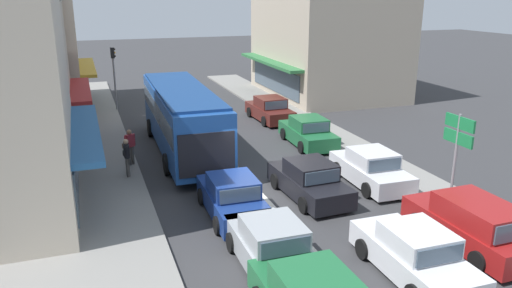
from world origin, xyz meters
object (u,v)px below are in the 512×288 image
Objects in this scene: sedan_queue_gap_filler at (309,181)px; traffic_light_downstreet at (114,68)px; city_bus at (182,115)px; pedestrian_with_handbag_near at (127,155)px; parked_sedan_kerb_second at (371,169)px; sedan_adjacent_lane_lead at (272,247)px; directional_road_sign at (458,139)px; parked_sedan_kerb_third at (308,132)px; parked_sedan_kerb_rear at (270,110)px; pedestrian_browsing_midblock at (130,145)px; sedan_adjacent_lane_trail at (415,255)px; parked_wagon_kerb_front at (472,224)px; sedan_queue_far_back at (233,198)px.

traffic_light_downstreet is (-5.85, 17.47, 2.19)m from sedan_queue_gap_filler.
city_bus is 4.24m from pedestrian_with_handbag_near.
pedestrian_with_handbag_near is (-9.39, 3.91, 0.40)m from parked_sedan_kerb_second.
sedan_adjacent_lane_lead is 7.96m from directional_road_sign.
parked_sedan_kerb_second is at bearing -89.20° from parked_sedan_kerb_third.
parked_sedan_kerb_rear is at bearing 95.74° from directional_road_sign.
city_bus is 10.57m from traffic_light_downstreet.
city_bus reaches higher than parked_sedan_kerb_third.
traffic_light_downstreet is at bearing 96.86° from sedan_adjacent_lane_lead.
sedan_queue_gap_filler is at bearing -71.48° from traffic_light_downstreet.
parked_sedan_kerb_rear is 2.61× the size of pedestrian_browsing_midblock.
sedan_adjacent_lane_trail is (3.79, -13.29, -1.22)m from city_bus.
parked_sedan_kerb_second is 2.61× the size of pedestrian_browsing_midblock.
traffic_light_downstreet reaches higher than sedan_adjacent_lane_lead.
directional_road_sign is (7.54, 1.56, 2.04)m from sedan_adjacent_lane_lead.
sedan_queue_gap_filler and parked_sedan_kerb_second have the same top height.
sedan_queue_gap_filler is at bearing -33.93° from pedestrian_with_handbag_near.
parked_sedan_kerb_third is at bearing -8.25° from city_bus.
sedan_adjacent_lane_lead is at bearing 172.27° from parked_wagon_kerb_front.
sedan_adjacent_lane_trail is 24.44m from traffic_light_downstreet.
pedestrian_browsing_midblock is (-6.14, 5.77, 0.40)m from sedan_queue_gap_filler.
sedan_adjacent_lane_lead is 0.99× the size of parked_sedan_kerb_rear.
city_bus is 2.56× the size of sedan_queue_gap_filler.
pedestrian_browsing_midblock is at bearing 114.30° from sedan_queue_far_back.
parked_sedan_kerb_second and parked_sedan_kerb_rear have the same top height.
pedestrian_browsing_midblock reaches higher than parked_sedan_kerb_third.
parked_sedan_kerb_third is at bearing 3.36° from pedestrian_browsing_midblock.
parked_sedan_kerb_third is at bearing 12.04° from pedestrian_with_handbag_near.
sedan_adjacent_lane_trail is 1.17× the size of directional_road_sign.
traffic_light_downstreet is (-8.74, 11.16, 2.19)m from parked_sedan_kerb_third.
sedan_adjacent_lane_trail is at bearing -75.24° from traffic_light_downstreet.
city_bus is 9.44m from parked_sedan_kerb_second.
parked_sedan_kerb_third is at bearing 65.35° from sedan_queue_gap_filler.
pedestrian_with_handbag_near is (-9.31, -1.99, 0.40)m from parked_sedan_kerb_third.
traffic_light_downstreet is 13.28m from pedestrian_with_handbag_near.
directional_road_sign is at bearing -67.42° from parked_sedan_kerb_second.
parked_sedan_kerb_rear is at bearing 90.62° from parked_sedan_kerb_second.
sedan_adjacent_lane_trail is at bearing -25.36° from sedan_adjacent_lane_lead.
parked_sedan_kerb_third is at bearing 78.39° from sedan_adjacent_lane_trail.
directional_road_sign reaches higher than parked_sedan_kerb_third.
city_bus is 13.87m from sedan_adjacent_lane_trail.
directional_road_sign is (1.24, 2.41, 1.96)m from parked_wagon_kerb_front.
sedan_queue_far_back is at bearing -170.90° from parked_sedan_kerb_second.
sedan_queue_far_back is 3.78m from sedan_adjacent_lane_lead.
sedan_adjacent_lane_lead is at bearing -89.32° from sedan_queue_far_back.
pedestrian_with_handbag_near reaches higher than sedan_adjacent_lane_lead.
directional_road_sign reaches higher than parked_sedan_kerb_second.
sedan_adjacent_lane_lead and sedan_queue_gap_filler have the same top height.
parked_sedan_kerb_second is at bearing 37.62° from sedan_adjacent_lane_lead.
sedan_adjacent_lane_lead is 1.17× the size of directional_road_sign.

